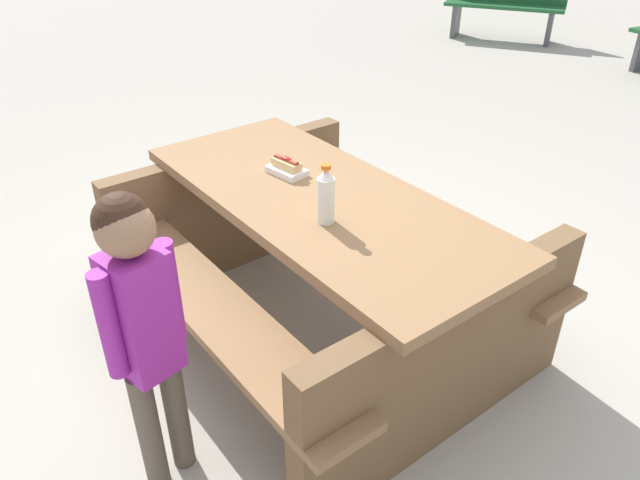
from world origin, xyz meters
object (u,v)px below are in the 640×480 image
at_px(soda_bottle, 326,196).
at_px(hotdog_tray, 287,168).
at_px(picnic_table, 320,255).
at_px(park_bench_near, 505,3).
at_px(child_in_coat, 142,315).

height_order(soda_bottle, hotdog_tray, soda_bottle).
height_order(picnic_table, park_bench_near, park_bench_near).
bearing_deg(child_in_coat, soda_bottle, -69.39).
distance_m(soda_bottle, hotdog_tray, 0.47).
bearing_deg(hotdog_tray, soda_bottle, 177.55).
bearing_deg(picnic_table, child_in_coat, 121.01).
distance_m(picnic_table, child_in_coat, 1.02).
bearing_deg(soda_bottle, child_in_coat, 110.61).
bearing_deg(soda_bottle, hotdog_tray, -2.45).
xyz_separation_m(child_in_coat, park_bench_near, (4.99, -5.49, -0.29)).
xyz_separation_m(picnic_table, child_in_coat, (-0.50, 0.84, 0.30)).
height_order(soda_bottle, child_in_coat, child_in_coat).
height_order(picnic_table, soda_bottle, soda_bottle).
bearing_deg(picnic_table, soda_bottle, 161.50).
relative_size(soda_bottle, child_in_coat, 0.21).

